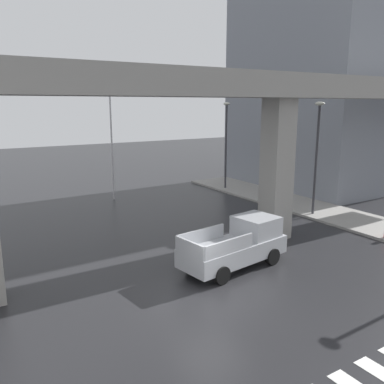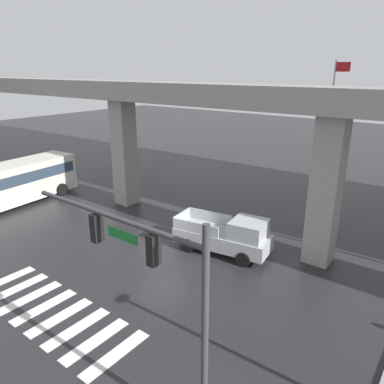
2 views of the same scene
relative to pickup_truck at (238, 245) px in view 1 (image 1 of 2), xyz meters
The scene contains 7 objects.
ground_plane 3.81m from the pickup_truck, 142.66° to the right, with size 120.00×120.00×0.00m, color #232326.
elevated_overpass 7.33m from the pickup_truck, 144.01° to the left, with size 51.19×2.31×8.61m.
sidewalk_east 10.49m from the pickup_truck, ahead, with size 4.00×36.00×0.15m, color gray.
pickup_truck is the anchor object (origin of this frame).
street_lamp_mid_block 10.68m from the pickup_truck, 23.30° to the left, with size 0.44×0.70×7.24m.
street_lamp_far_north 16.80m from the pickup_truck, 55.73° to the left, with size 0.44×0.70×7.24m.
flagpole 15.85m from the pickup_truck, 89.96° to the left, with size 1.16×0.12×10.00m.
Camera 1 is at (-7.72, -11.11, 7.11)m, focal length 37.61 mm.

